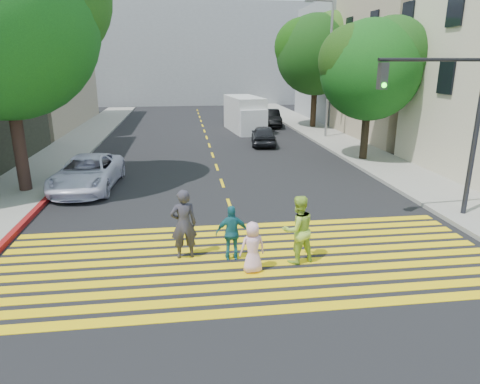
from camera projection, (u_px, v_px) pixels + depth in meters
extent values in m
plane|color=black|center=(256.00, 283.00, 10.31)|extent=(120.00, 120.00, 0.00)
cube|color=gray|center=(85.00, 137.00, 30.08)|extent=(3.00, 40.00, 0.15)
cube|color=gray|center=(354.00, 150.00, 25.58)|extent=(3.00, 60.00, 0.15)
cube|color=maroon|center=(36.00, 211.00, 15.10)|extent=(0.20, 8.00, 0.16)
cube|color=yellow|center=(266.00, 311.00, 9.17)|extent=(13.40, 0.35, 0.01)
cube|color=yellow|center=(261.00, 297.00, 9.69)|extent=(13.40, 0.35, 0.01)
cube|color=yellow|center=(257.00, 285.00, 10.21)|extent=(13.40, 0.35, 0.01)
cube|color=yellow|center=(253.00, 274.00, 10.73)|extent=(13.40, 0.35, 0.01)
cube|color=yellow|center=(250.00, 264.00, 11.25)|extent=(13.40, 0.35, 0.01)
cube|color=yellow|center=(247.00, 256.00, 11.77)|extent=(13.40, 0.35, 0.01)
cube|color=yellow|center=(244.00, 247.00, 12.30)|extent=(13.40, 0.35, 0.01)
cube|color=yellow|center=(242.00, 240.00, 12.82)|extent=(13.40, 0.35, 0.01)
cube|color=yellow|center=(239.00, 233.00, 13.34)|extent=(13.40, 0.35, 0.01)
cube|color=yellow|center=(237.00, 226.00, 13.86)|extent=(13.40, 0.35, 0.01)
cube|color=yellow|center=(229.00, 204.00, 15.99)|extent=(0.12, 1.40, 0.01)
cube|color=yellow|center=(222.00, 183.00, 18.84)|extent=(0.12, 1.40, 0.01)
cube|color=yellow|center=(217.00, 167.00, 21.68)|extent=(0.12, 1.40, 0.01)
cube|color=yellow|center=(213.00, 155.00, 24.53)|extent=(0.12, 1.40, 0.01)
cube|color=yellow|center=(209.00, 145.00, 27.37)|extent=(0.12, 1.40, 0.01)
cube|color=yellow|center=(207.00, 137.00, 30.22)|extent=(0.12, 1.40, 0.01)
cube|color=yellow|center=(204.00, 131.00, 33.06)|extent=(0.12, 1.40, 0.01)
cube|color=yellow|center=(203.00, 125.00, 35.91)|extent=(0.12, 1.40, 0.01)
cube|color=yellow|center=(201.00, 121.00, 38.75)|extent=(0.12, 1.40, 0.01)
cube|color=yellow|center=(200.00, 117.00, 41.60)|extent=(0.12, 1.40, 0.01)
cube|color=yellow|center=(198.00, 113.00, 44.44)|extent=(0.12, 1.40, 0.01)
cube|color=yellow|center=(197.00, 110.00, 47.29)|extent=(0.12, 1.40, 0.01)
cube|color=tan|center=(429.00, 64.00, 28.75)|extent=(10.00, 10.00, 10.00)
cube|color=gray|center=(363.00, 63.00, 39.18)|extent=(10.00, 10.00, 10.00)
cube|color=gray|center=(193.00, 55.00, 54.08)|extent=(30.00, 8.00, 12.00)
cylinder|color=#35221C|center=(20.00, 149.00, 16.91)|extent=(0.57, 0.57, 3.66)
sphere|color=#174B17|center=(1.00, 23.00, 15.56)|extent=(8.27, 8.27, 7.04)
cylinder|color=black|center=(365.00, 136.00, 22.67)|extent=(0.49, 0.49, 2.69)
sphere|color=#0F3911|center=(370.00, 70.00, 21.69)|extent=(6.24, 6.24, 5.06)
sphere|color=#0F3510|center=(391.00, 55.00, 21.58)|extent=(4.68, 4.68, 3.79)
sphere|color=black|center=(354.00, 60.00, 21.49)|extent=(4.37, 4.37, 3.54)
cylinder|color=black|center=(313.00, 108.00, 34.01)|extent=(0.57, 0.57, 3.20)
sphere|color=black|center=(316.00, 55.00, 32.84)|extent=(7.84, 7.84, 6.10)
sphere|color=#305B1D|center=(333.00, 42.00, 32.60)|extent=(5.88, 5.88, 4.57)
sphere|color=#0C3E06|center=(302.00, 47.00, 32.69)|extent=(5.48, 5.48, 4.27)
imported|color=#33303B|center=(184.00, 224.00, 11.41)|extent=(0.76, 0.55, 1.93)
imported|color=#A9D243|center=(298.00, 229.00, 11.17)|extent=(1.04, 0.90, 1.84)
imported|color=#EEB6CE|center=(253.00, 247.00, 10.70)|extent=(0.71, 0.52, 1.33)
imported|color=#1F6978|center=(232.00, 233.00, 11.38)|extent=(0.89, 0.37, 1.51)
imported|color=white|center=(87.00, 173.00, 17.79)|extent=(2.58, 5.10, 1.38)
imported|color=black|center=(264.00, 135.00, 27.33)|extent=(2.01, 3.92, 1.28)
imported|color=#AEAEAE|center=(240.00, 114.00, 38.17)|extent=(2.05, 4.78, 1.37)
imported|color=black|center=(270.00, 118.00, 35.22)|extent=(1.76, 4.29, 1.38)
cube|color=silver|center=(244.00, 114.00, 32.82)|extent=(2.67, 5.42, 2.60)
cube|color=silver|center=(252.00, 123.00, 30.80)|extent=(2.11, 1.47, 1.88)
cylinder|color=black|center=(240.00, 130.00, 31.16)|extent=(0.34, 0.75, 0.73)
cylinder|color=black|center=(262.00, 129.00, 31.55)|extent=(0.34, 0.75, 0.73)
cylinder|color=black|center=(228.00, 123.00, 34.64)|extent=(0.34, 0.75, 0.73)
cylinder|color=black|center=(248.00, 123.00, 35.03)|extent=(0.34, 0.75, 0.73)
cylinder|color=#24252C|center=(475.00, 137.00, 13.90)|extent=(0.18, 0.18, 5.55)
cylinder|color=black|center=(435.00, 60.00, 12.84)|extent=(3.70, 0.39, 0.11)
cube|color=#2E2E2E|center=(383.00, 76.00, 12.64)|extent=(0.26, 0.26, 0.78)
sphere|color=#1CEC16|center=(384.00, 85.00, 12.60)|extent=(0.16, 0.16, 0.15)
cylinder|color=gray|center=(329.00, 71.00, 28.60)|extent=(0.19, 0.19, 9.06)
cylinder|color=gray|center=(321.00, 0.00, 27.07)|extent=(1.81, 0.44, 0.12)
cube|color=slate|center=(309.00, 1.00, 26.86)|extent=(0.53, 0.31, 0.15)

